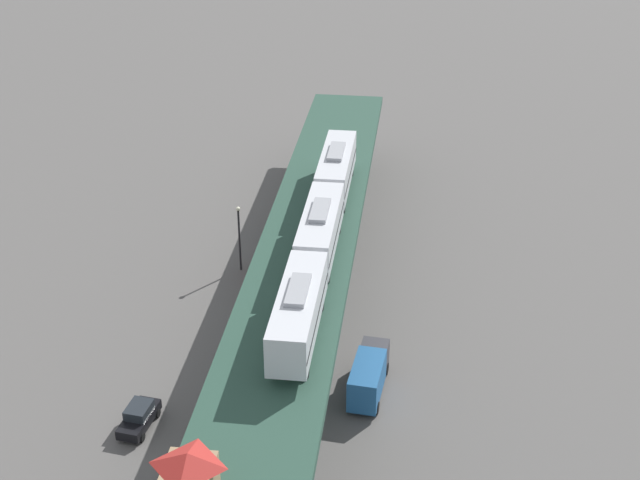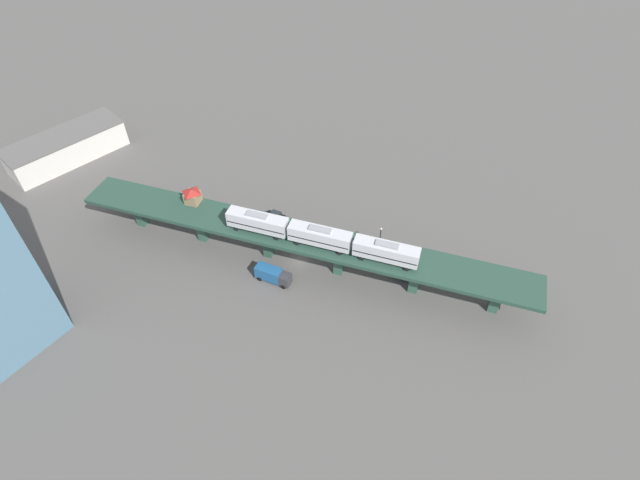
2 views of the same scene
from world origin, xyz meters
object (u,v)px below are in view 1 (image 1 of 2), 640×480
signal_hut (189,475)px  street_car_black (139,417)px  street_car_blue (294,237)px  delivery_truck (369,374)px  street_car_red (267,267)px  street_lamp (239,233)px  subway_train (320,229)px

signal_hut → street_car_black: size_ratio=0.87×
signal_hut → street_car_blue: signal_hut is taller
signal_hut → street_car_black: signal_hut is taller
street_car_black → delivery_truck: 18.06m
street_car_red → street_lamp: street_lamp is taller
signal_hut → street_lamp: size_ratio=0.58×
street_car_red → street_car_black: same height
signal_hut → delivery_truck: size_ratio=0.54×
signal_hut → street_car_blue: bearing=-71.7°
street_car_black → delivery_truck: (-14.28, -11.03, 0.82)m
street_car_red → signal_hut: bearing=111.2°
signal_hut → delivery_truck: 23.80m
street_car_black → street_lamp: bearing=-79.5°
street_car_black → street_lamp: 24.58m
delivery_truck → signal_hut: bearing=84.6°
signal_hut → street_car_black: bearing=-43.1°
street_car_blue → street_lamp: (2.62, 6.85, 3.17)m
subway_train → street_car_red: subway_train is taller
signal_hut → street_car_red: (13.74, -35.46, -8.56)m
signal_hut → street_car_blue: (13.97, -42.19, -8.56)m
subway_train → street_car_black: (7.19, 17.31, -9.30)m
street_car_red → street_car_blue: size_ratio=0.98×
street_car_red → street_car_black: size_ratio=0.97×
street_car_red → subway_train: bearing=142.4°
subway_train → delivery_truck: (-7.09, 6.28, -8.48)m
subway_train → street_lamp: bearing=-29.7°
subway_train → signal_hut: (-4.96, 28.69, -0.74)m
delivery_truck → street_lamp: size_ratio=1.08×
subway_train → signal_hut: size_ratio=9.02×
street_car_black → delivery_truck: bearing=-142.3°
street_car_red → street_car_black: bearing=93.8°
signal_hut → subway_train: bearing=-80.2°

